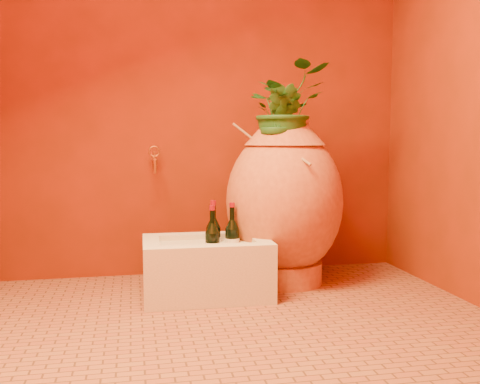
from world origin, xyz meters
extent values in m
plane|color=brown|center=(0.00, 0.00, 0.00)|extent=(2.50, 2.50, 0.00)
cube|color=#5E1E05|center=(0.00, 1.00, 1.25)|extent=(2.50, 0.02, 2.50)
cylinder|color=#B76333|center=(0.42, 0.65, 0.06)|extent=(0.49, 0.49, 0.13)
ellipsoid|color=#B76333|center=(0.42, 0.65, 0.48)|extent=(0.75, 0.75, 0.85)
cone|color=#B76333|center=(0.42, 0.65, 0.87)|extent=(0.52, 0.52, 0.13)
torus|color=#B76333|center=(0.42, 0.65, 0.94)|extent=(0.32, 0.32, 0.05)
cylinder|color=olive|center=(0.34, 0.60, 0.75)|extent=(0.45, 0.18, 0.37)
cylinder|color=olive|center=(0.40, 0.53, 0.79)|extent=(0.14, 0.44, 0.17)
cylinder|color=olive|center=(0.52, 0.57, 0.80)|extent=(0.15, 0.37, 0.20)
cube|color=beige|center=(-0.06, 0.47, 0.14)|extent=(0.67, 0.46, 0.28)
cube|color=beige|center=(-0.06, 0.65, 0.29)|extent=(0.67, 0.10, 0.03)
cube|color=beige|center=(-0.06, 0.29, 0.29)|extent=(0.67, 0.10, 0.03)
cube|color=beige|center=(-0.35, 0.47, 0.29)|extent=(0.09, 0.28, 0.03)
cube|color=beige|center=(0.23, 0.47, 0.29)|extent=(0.09, 0.28, 0.03)
cylinder|color=black|center=(0.09, 0.50, 0.26)|extent=(0.08, 0.08, 0.18)
cone|color=black|center=(0.09, 0.50, 0.38)|extent=(0.08, 0.08, 0.05)
cylinder|color=black|center=(0.09, 0.50, 0.44)|extent=(0.03, 0.03, 0.07)
cylinder|color=maroon|center=(0.09, 0.50, 0.48)|extent=(0.03, 0.03, 0.03)
cylinder|color=silver|center=(0.09, 0.50, 0.26)|extent=(0.08, 0.08, 0.08)
cylinder|color=black|center=(-0.04, 0.41, 0.26)|extent=(0.08, 0.08, 0.18)
cone|color=black|center=(-0.04, 0.41, 0.38)|extent=(0.08, 0.08, 0.05)
cylinder|color=black|center=(-0.04, 0.41, 0.44)|extent=(0.03, 0.03, 0.07)
cylinder|color=maroon|center=(-0.04, 0.41, 0.48)|extent=(0.03, 0.03, 0.03)
cylinder|color=silver|center=(-0.04, 0.41, 0.26)|extent=(0.08, 0.08, 0.08)
cylinder|color=black|center=(-0.01, 0.54, 0.27)|extent=(0.08, 0.08, 0.19)
cone|color=black|center=(-0.01, 0.54, 0.38)|extent=(0.08, 0.08, 0.05)
cylinder|color=black|center=(-0.01, 0.54, 0.45)|extent=(0.03, 0.03, 0.07)
cylinder|color=maroon|center=(-0.01, 0.54, 0.49)|extent=(0.03, 0.03, 0.03)
cylinder|color=silver|center=(-0.01, 0.54, 0.27)|extent=(0.08, 0.08, 0.08)
cylinder|color=#AA6B27|center=(-0.31, 0.93, 0.72)|extent=(0.02, 0.14, 0.02)
cylinder|color=#AA6B27|center=(-0.31, 0.86, 0.68)|extent=(0.02, 0.02, 0.08)
torus|color=#AA6B27|center=(-0.31, 0.93, 0.76)|extent=(0.07, 0.01, 0.07)
cylinder|color=#AA6B27|center=(-0.31, 0.93, 0.74)|extent=(0.01, 0.01, 0.05)
imported|color=#1B4D1C|center=(0.42, 0.64, 1.01)|extent=(0.56, 0.53, 0.51)
imported|color=#1B4D1C|center=(0.37, 0.56, 0.93)|extent=(0.29, 0.28, 0.41)
camera|label=1|loc=(-0.44, -2.31, 0.83)|focal=40.00mm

